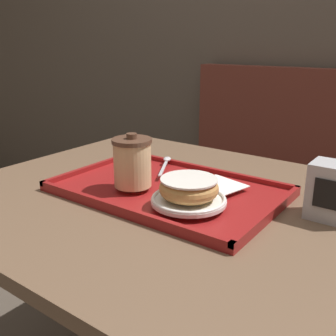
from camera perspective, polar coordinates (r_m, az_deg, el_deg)
name	(u,v)px	position (r m, az deg, el deg)	size (l,w,h in m)	color
wall_behind	(318,18)	(1.90, 20.92, 19.61)	(8.00, 0.05, 2.40)	brown
cafe_table	(164,255)	(1.04, -0.51, -12.50)	(1.01, 0.87, 0.75)	brown
serving_tray	(168,190)	(0.96, 0.00, -3.21)	(0.53, 0.35, 0.02)	maroon
napkin_paper	(220,185)	(0.96, 7.49, -2.39)	(0.13, 0.12, 0.00)	white
coffee_cup_front	(132,162)	(0.93, -5.19, 0.87)	(0.09, 0.09, 0.13)	#E0B784
plate_with_chocolate_donut	(189,200)	(0.85, 3.02, -4.59)	(0.16, 0.16, 0.01)	white
donut_chocolate_glazed	(189,187)	(0.84, 3.05, -2.84)	(0.13, 0.13, 0.04)	tan
spoon	(166,162)	(1.11, -0.31, 0.89)	(0.09, 0.15, 0.01)	silver
napkin_dispenser	(333,192)	(0.88, 22.82, -3.17)	(0.09, 0.08, 0.12)	#B7B7BC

